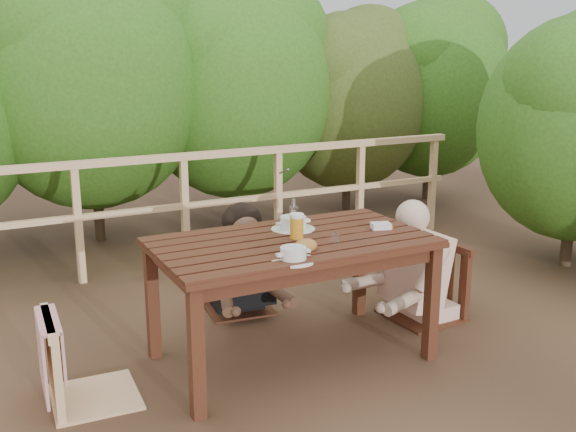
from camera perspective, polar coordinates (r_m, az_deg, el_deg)
name	(u,v)px	position (r m, az deg, el deg)	size (l,w,h in m)	color
ground	(292,357)	(4.27, 0.31, -11.95)	(60.00, 60.00, 0.00)	brown
table	(292,300)	(4.11, 0.32, -7.22)	(1.64, 0.92, 0.76)	#3C1C10
chair_left	(89,317)	(3.76, -16.62, -8.26)	(0.48, 0.48, 0.96)	#DDAD7A
chair_far	(237,248)	(4.85, -4.37, -2.73)	(0.47, 0.47, 0.94)	#3C1C10
chair_right	(425,250)	(4.79, 11.60, -2.86)	(0.50, 0.50, 1.00)	#3C1C10
woman	(236,225)	(4.82, -4.50, -0.80)	(0.51, 0.63, 1.27)	black
diner_right	(430,219)	(4.75, 12.01, -0.28)	(0.58, 0.71, 1.44)	beige
railing	(185,211)	(5.84, -8.78, 0.43)	(5.60, 0.10, 1.01)	#DDAD7A
hedge_row	(179,45)	(6.94, -9.27, 14.20)	(6.60, 1.60, 3.80)	#2B5617
soup_near	(293,254)	(3.61, 0.46, -3.29)	(0.24, 0.24, 0.08)	white
soup_far	(293,224)	(4.20, 0.44, -0.67)	(0.28, 0.28, 0.09)	white
bread_roll	(306,246)	(3.76, 1.52, -2.57)	(0.14, 0.11, 0.08)	#A86D39
beer_glass	(297,227)	(3.98, 0.75, -0.96)	(0.09, 0.09, 0.16)	gold
bottle	(294,217)	(4.08, 0.48, -0.12)	(0.05, 0.05, 0.23)	silver
tumbler	(335,239)	(3.91, 4.03, -1.99)	(0.06, 0.06, 0.07)	silver
butter_tub	(381,227)	(4.24, 7.92, -0.94)	(0.12, 0.09, 0.05)	white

